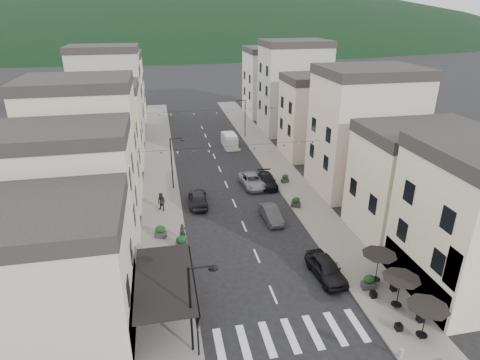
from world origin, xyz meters
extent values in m
cube|color=slate|center=(-7.50, 32.00, 0.06)|extent=(4.00, 76.00, 0.12)
cube|color=slate|center=(7.50, 32.00, 0.06)|extent=(4.00, 76.00, 0.12)
ellipsoid|color=black|center=(0.00, 300.00, 0.00)|extent=(640.00, 360.00, 70.00)
cube|color=beige|center=(-15.50, 5.00, 4.00)|extent=(12.00, 8.00, 8.00)
cube|color=black|center=(-7.50, 5.00, 3.20)|extent=(3.60, 7.50, 0.15)
cube|color=black|center=(-5.70, 5.00, 2.70)|extent=(0.34, 7.50, 0.99)
cylinder|color=black|center=(-5.80, 1.50, 1.60)|extent=(0.10, 0.10, 3.20)
cylinder|color=black|center=(-5.80, 8.50, 1.60)|extent=(0.10, 0.10, 3.20)
cube|color=beige|center=(-14.50, 14.00, 5.00)|extent=(10.00, 7.00, 10.00)
cube|color=#262323|center=(-14.50, 14.00, 10.50)|extent=(10.20, 7.14, 1.00)
cube|color=beige|center=(-14.50, 24.00, 6.00)|extent=(10.00, 8.00, 12.00)
cube|color=#262323|center=(-14.50, 24.00, 12.50)|extent=(10.20, 8.16, 1.00)
cube|color=#C5AE9F|center=(-14.50, 36.00, 4.75)|extent=(10.00, 8.00, 9.50)
cube|color=#262323|center=(-14.50, 36.00, 10.00)|extent=(10.20, 8.16, 1.00)
cube|color=#9E9E9A|center=(-14.50, 48.00, 6.50)|extent=(10.00, 7.00, 13.00)
cube|color=#262323|center=(-14.50, 48.00, 13.50)|extent=(10.20, 7.14, 1.00)
cube|color=beige|center=(-14.50, 60.00, 5.50)|extent=(10.00, 9.00, 11.00)
cube|color=#262323|center=(-14.50, 60.00, 11.50)|extent=(10.20, 9.18, 1.00)
cube|color=beige|center=(14.50, 12.00, 4.50)|extent=(10.00, 7.00, 9.00)
cube|color=#262323|center=(14.50, 12.00, 9.50)|extent=(10.20, 7.14, 1.00)
cube|color=#C5AE9F|center=(14.50, 22.00, 6.25)|extent=(10.00, 8.00, 12.50)
cube|color=#262323|center=(14.50, 22.00, 13.00)|extent=(10.20, 8.16, 1.00)
cube|color=beige|center=(14.50, 34.00, 5.00)|extent=(10.00, 7.00, 10.00)
cube|color=#262323|center=(14.50, 34.00, 10.50)|extent=(10.20, 7.14, 1.00)
cube|color=#9E9E9A|center=(14.50, 46.00, 6.75)|extent=(10.00, 8.00, 13.50)
cube|color=#262323|center=(14.50, 46.00, 14.00)|extent=(10.20, 8.16, 1.00)
cube|color=beige|center=(14.50, 58.00, 5.75)|extent=(10.00, 9.00, 11.50)
cube|color=#262323|center=(14.50, 58.00, 12.00)|extent=(10.20, 9.18, 1.00)
cylinder|color=black|center=(7.70, 0.00, 1.27)|extent=(0.06, 0.06, 2.30)
cone|color=black|center=(7.70, 0.00, 2.37)|extent=(2.50, 2.50, 0.55)
cylinder|color=black|center=(7.70, 0.00, 0.49)|extent=(0.70, 0.70, 0.04)
cylinder|color=black|center=(7.70, 2.80, 1.27)|extent=(0.06, 0.06, 2.30)
cone|color=black|center=(7.70, 2.80, 2.37)|extent=(2.50, 2.50, 0.55)
cylinder|color=black|center=(7.70, 2.80, 0.49)|extent=(0.70, 0.70, 0.04)
cylinder|color=black|center=(7.70, 5.60, 1.27)|extent=(0.06, 0.06, 2.30)
cone|color=black|center=(7.70, 5.60, 2.37)|extent=(2.50, 2.50, 0.55)
cylinder|color=black|center=(7.70, 5.60, 0.49)|extent=(0.70, 0.70, 0.04)
cylinder|color=black|center=(-6.10, 2.00, 3.00)|extent=(0.14, 0.14, 6.00)
cylinder|color=black|center=(-5.40, 2.00, 5.90)|extent=(1.40, 0.10, 0.10)
cylinder|color=black|center=(-4.75, 2.00, 5.75)|extent=(0.56, 0.56, 0.08)
cylinder|color=black|center=(-6.10, 26.00, 3.00)|extent=(0.14, 0.14, 6.00)
cylinder|color=black|center=(-5.40, 26.00, 5.90)|extent=(1.40, 0.10, 0.10)
cylinder|color=black|center=(-4.75, 26.00, 5.75)|extent=(0.56, 0.56, 0.08)
cylinder|color=black|center=(6.10, 44.00, 3.00)|extent=(0.14, 0.14, 6.00)
cylinder|color=black|center=(5.40, 44.00, 5.90)|extent=(1.40, 0.10, 0.10)
cylinder|color=black|center=(4.75, 44.00, 5.75)|extent=(0.56, 0.56, 0.08)
cylinder|color=gray|center=(-5.70, 6.00, 0.42)|extent=(0.26, 0.26, 0.60)
cylinder|color=gray|center=(-5.70, 9.00, 0.42)|extent=(0.26, 0.26, 0.60)
cylinder|color=gray|center=(5.70, 8.00, 0.42)|extent=(0.26, 0.26, 0.60)
cylinder|color=gray|center=(5.70, -1.00, 0.42)|extent=(0.26, 0.26, 0.60)
cylinder|color=black|center=(0.00, 22.00, 6.00)|extent=(19.00, 0.02, 0.02)
cone|color=beige|center=(-8.71, 22.00, 5.81)|extent=(0.28, 0.28, 0.24)
cone|color=navy|center=(-7.12, 22.00, 5.73)|extent=(0.28, 0.28, 0.24)
cone|color=beige|center=(-5.54, 22.00, 5.65)|extent=(0.28, 0.28, 0.24)
cone|color=navy|center=(-3.96, 22.00, 5.58)|extent=(0.28, 0.28, 0.24)
cone|color=beige|center=(-2.38, 22.00, 5.54)|extent=(0.28, 0.28, 0.24)
cone|color=navy|center=(-0.79, 22.00, 5.51)|extent=(0.28, 0.28, 0.24)
cone|color=beige|center=(0.79, 22.00, 5.51)|extent=(0.28, 0.28, 0.24)
cone|color=navy|center=(2.38, 22.00, 5.54)|extent=(0.28, 0.28, 0.24)
cone|color=beige|center=(3.96, 22.00, 5.58)|extent=(0.28, 0.28, 0.24)
cone|color=navy|center=(5.54, 22.00, 5.65)|extent=(0.28, 0.28, 0.24)
cone|color=beige|center=(7.12, 22.00, 5.73)|extent=(0.28, 0.28, 0.24)
cone|color=navy|center=(8.71, 22.00, 5.81)|extent=(0.28, 0.28, 0.24)
cylinder|color=black|center=(0.00, 38.00, 6.00)|extent=(19.00, 0.02, 0.02)
cone|color=beige|center=(-8.71, 38.00, 5.81)|extent=(0.28, 0.28, 0.24)
cone|color=navy|center=(-7.12, 38.00, 5.73)|extent=(0.28, 0.28, 0.24)
cone|color=beige|center=(-5.54, 38.00, 5.65)|extent=(0.28, 0.28, 0.24)
cone|color=navy|center=(-3.96, 38.00, 5.58)|extent=(0.28, 0.28, 0.24)
cone|color=beige|center=(-2.38, 38.00, 5.54)|extent=(0.28, 0.28, 0.24)
cone|color=navy|center=(-0.79, 38.00, 5.51)|extent=(0.28, 0.28, 0.24)
cone|color=beige|center=(0.79, 38.00, 5.51)|extent=(0.28, 0.28, 0.24)
cone|color=navy|center=(2.38, 38.00, 5.54)|extent=(0.28, 0.28, 0.24)
cone|color=beige|center=(3.96, 38.00, 5.58)|extent=(0.28, 0.28, 0.24)
cone|color=navy|center=(5.54, 38.00, 5.65)|extent=(0.28, 0.28, 0.24)
cone|color=beige|center=(7.12, 38.00, 5.73)|extent=(0.28, 0.28, 0.24)
cone|color=navy|center=(8.71, 38.00, 5.81)|extent=(0.28, 0.28, 0.24)
imported|color=black|center=(4.48, 7.19, 0.78)|extent=(2.19, 4.69, 1.56)
imported|color=#363639|center=(2.80, 16.63, 0.67)|extent=(1.60, 4.14, 1.35)
imported|color=gray|center=(2.80, 24.90, 0.68)|extent=(2.67, 5.08, 1.36)
imported|color=black|center=(4.60, 24.67, 0.65)|extent=(2.08, 4.60, 1.31)
imported|color=black|center=(-3.76, 21.34, 0.79)|extent=(2.03, 4.71, 1.59)
cube|color=silver|center=(2.80, 39.62, 0.91)|extent=(1.85, 4.42, 1.82)
cube|color=silver|center=(2.82, 39.07, 1.87)|extent=(1.76, 2.96, 0.46)
cylinder|color=black|center=(2.12, 37.96, 0.32)|extent=(0.24, 0.64, 0.64)
cylinder|color=black|center=(3.57, 38.00, 0.32)|extent=(0.24, 0.64, 0.64)
cylinder|color=black|center=(2.03, 41.23, 0.32)|extent=(0.24, 0.64, 0.64)
cylinder|color=black|center=(3.49, 41.27, 0.32)|extent=(0.24, 0.64, 0.64)
imported|color=black|center=(-5.80, 14.54, 0.90)|extent=(0.59, 0.40, 1.56)
imported|color=#24202B|center=(-7.49, 20.61, 1.07)|extent=(1.17, 1.13, 1.90)
cube|color=#2C2C2E|center=(-6.00, 13.29, 0.37)|extent=(1.09, 0.71, 0.51)
ellipsoid|color=black|center=(-6.00, 13.29, 0.94)|extent=(0.90, 0.57, 0.65)
cube|color=#313134|center=(-7.72, 15.39, 0.38)|extent=(1.14, 0.85, 0.51)
ellipsoid|color=black|center=(-7.72, 15.39, 0.94)|extent=(0.90, 0.57, 0.65)
cube|color=#303033|center=(6.92, 5.18, 0.37)|extent=(1.06, 0.68, 0.50)
ellipsoid|color=black|center=(6.92, 5.18, 0.92)|extent=(0.88, 0.56, 0.64)
cube|color=#29292B|center=(6.00, 18.69, 0.36)|extent=(1.10, 0.89, 0.48)
ellipsoid|color=black|center=(6.00, 18.69, 0.90)|extent=(0.85, 0.54, 0.62)
cube|color=#2F2F32|center=(6.82, 25.00, 0.34)|extent=(1.01, 0.78, 0.45)
ellipsoid|color=black|center=(6.82, 25.00, 0.84)|extent=(0.79, 0.50, 0.57)
camera|label=1|loc=(-6.94, -16.23, 18.82)|focal=30.00mm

